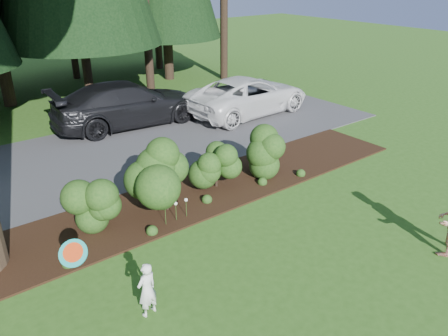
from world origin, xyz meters
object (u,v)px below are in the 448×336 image
at_px(car_white_suv, 248,95).
at_px(child, 147,289).
at_px(frisbee, 73,253).
at_px(car_dark_suv, 128,104).

relative_size(car_white_suv, child, 5.13).
height_order(car_white_suv, child, car_white_suv).
bearing_deg(child, car_white_suv, -151.23).
bearing_deg(child, frisbee, -16.45).
height_order(car_white_suv, car_dark_suv, car_dark_suv).
height_order(car_dark_suv, frisbee, frisbee).
distance_m(car_dark_suv, frisbee, 11.25).
bearing_deg(child, car_dark_suv, -126.98).
relative_size(car_dark_suv, child, 5.37).
bearing_deg(frisbee, car_white_suv, 37.69).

